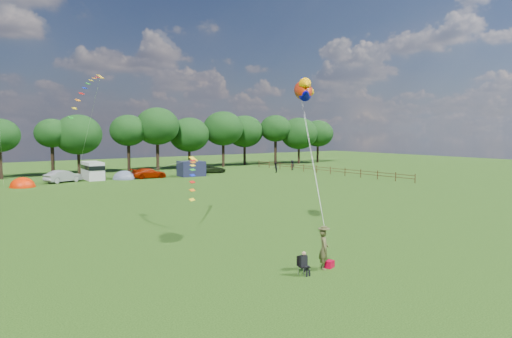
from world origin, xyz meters
TOP-DOWN VIEW (x-y plane):
  - ground_plane at (0.00, 0.00)m, footprint 180.00×180.00m
  - tree_line at (5.30, 54.99)m, footprint 102.98×10.98m
  - fence at (32.00, 34.50)m, footprint 0.12×33.12m
  - car_b at (-3.41, 45.04)m, footprint 4.73×3.11m
  - car_c at (7.69, 43.72)m, footprint 4.77×2.26m
  - car_d at (18.94, 45.56)m, footprint 4.75×2.95m
  - campervan_c at (0.81, 46.43)m, footprint 2.46×5.04m
  - tent_orange at (-8.69, 42.61)m, footprint 2.93×3.21m
  - tent_greyblue at (4.42, 44.45)m, footprint 3.09×3.38m
  - awning_navy at (13.86, 42.88)m, footprint 3.79×3.22m
  - kite_flyer at (-3.97, -3.08)m, footprint 0.83×0.86m
  - camp_chair at (-5.43, -3.22)m, footprint 0.55×0.56m
  - kite_bag at (-3.57, -3.09)m, footprint 0.58×0.49m
  - fish_kite at (-0.02, 2.97)m, footprint 2.58×3.24m
  - streamer_kite_b at (-7.98, 19.55)m, footprint 4.25×4.64m
  - streamer_kite_c at (-2.61, 12.50)m, footprint 3.21×4.93m
  - walker_a at (27.13, 40.09)m, footprint 0.90×0.88m
  - walker_b at (32.45, 42.34)m, footprint 1.16×0.76m

SIDE VIEW (x-z plane):
  - ground_plane at x=0.00m, z-range 0.00..0.00m
  - tent_greyblue at x=4.42m, z-range -1.13..1.17m
  - tent_orange at x=-8.69m, z-range -1.12..1.17m
  - kite_bag at x=-3.57m, z-range 0.00..0.35m
  - car_d at x=18.94m, z-range 0.00..1.20m
  - camp_chair at x=-5.43m, z-range 0.11..1.23m
  - car_c at x=7.69m, z-range 0.00..1.39m
  - fence at x=32.00m, z-range 0.10..1.30m
  - car_b at x=-3.41m, z-range 0.00..1.56m
  - walker_a at x=27.13m, z-range 0.00..1.60m
  - walker_b at x=32.45m, z-range 0.00..1.65m
  - kite_flyer at x=-3.97m, z-range 0.00..1.98m
  - awning_navy at x=13.86m, z-range 0.00..2.17m
  - campervan_c at x=0.81m, z-range 0.09..2.49m
  - streamer_kite_c at x=-2.61m, z-range 2.31..5.12m
  - tree_line at x=5.30m, z-range 1.21..11.48m
  - fish_kite at x=-0.02m, z-range 8.35..10.13m
  - streamer_kite_b at x=-7.98m, z-range 8.21..12.00m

